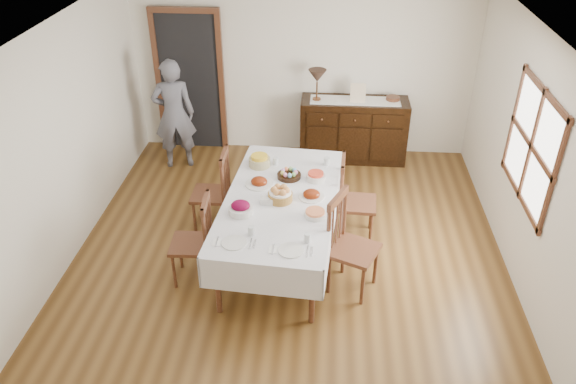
# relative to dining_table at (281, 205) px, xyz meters

# --- Properties ---
(ground) EXTENTS (6.00, 6.00, 0.00)m
(ground) POSITION_rel_dining_table_xyz_m (0.09, -0.20, -0.72)
(ground) COLOR brown
(room_shell) EXTENTS (5.02, 6.02, 2.65)m
(room_shell) POSITION_rel_dining_table_xyz_m (-0.06, 0.22, 0.92)
(room_shell) COLOR silver
(room_shell) RESTS_ON ground
(dining_table) EXTENTS (1.39, 2.45, 0.81)m
(dining_table) POSITION_rel_dining_table_xyz_m (0.00, 0.00, 0.00)
(dining_table) COLOR silver
(dining_table) RESTS_ON ground
(chair_left_near) EXTENTS (0.45, 0.45, 1.03)m
(chair_left_near) POSITION_rel_dining_table_xyz_m (-0.88, -0.45, -0.20)
(chair_left_near) COLOR #562F1D
(chair_left_near) RESTS_ON ground
(chair_left_far) EXTENTS (0.44, 0.44, 1.06)m
(chair_left_far) POSITION_rel_dining_table_xyz_m (-0.86, 0.54, -0.18)
(chair_left_far) COLOR #562F1D
(chair_left_far) RESTS_ON ground
(chair_right_near) EXTENTS (0.62, 0.62, 1.13)m
(chair_right_near) POSITION_rel_dining_table_xyz_m (0.75, -0.46, -0.15)
(chair_right_near) COLOR #562F1D
(chair_right_near) RESTS_ON ground
(chair_right_far) EXTENTS (0.46, 0.46, 1.06)m
(chair_right_far) POSITION_rel_dining_table_xyz_m (0.82, 0.48, -0.18)
(chair_right_far) COLOR #562F1D
(chair_right_far) RESTS_ON ground
(sideboard) EXTENTS (1.57, 0.57, 0.94)m
(sideboard) POSITION_rel_dining_table_xyz_m (0.87, 2.51, -0.24)
(sideboard) COLOR black
(sideboard) RESTS_ON ground
(person) EXTENTS (0.62, 0.48, 1.75)m
(person) POSITION_rel_dining_table_xyz_m (-1.73, 2.10, 0.15)
(person) COLOR slate
(person) RESTS_ON ground
(bread_basket) EXTENTS (0.27, 0.27, 0.17)m
(bread_basket) POSITION_rel_dining_table_xyz_m (-0.00, -0.06, 0.17)
(bread_basket) COLOR olive
(bread_basket) RESTS_ON dining_table
(egg_basket) EXTENTS (0.28, 0.28, 0.10)m
(egg_basket) POSITION_rel_dining_table_xyz_m (0.06, 0.44, 0.13)
(egg_basket) COLOR black
(egg_basket) RESTS_ON dining_table
(ham_platter_a) EXTENTS (0.32, 0.32, 0.11)m
(ham_platter_a) POSITION_rel_dining_table_xyz_m (-0.27, 0.25, 0.12)
(ham_platter_a) COLOR silver
(ham_platter_a) RESTS_ON dining_table
(ham_platter_b) EXTENTS (0.29, 0.29, 0.11)m
(ham_platter_b) POSITION_rel_dining_table_xyz_m (0.34, 0.03, 0.12)
(ham_platter_b) COLOR silver
(ham_platter_b) RESTS_ON dining_table
(beet_bowl) EXTENTS (0.26, 0.26, 0.15)m
(beet_bowl) POSITION_rel_dining_table_xyz_m (-0.39, -0.34, 0.16)
(beet_bowl) COLOR silver
(beet_bowl) RESTS_ON dining_table
(carrot_bowl) EXTENTS (0.22, 0.22, 0.10)m
(carrot_bowl) POSITION_rel_dining_table_xyz_m (0.37, 0.41, 0.14)
(carrot_bowl) COLOR silver
(carrot_bowl) RESTS_ON dining_table
(pineapple_bowl) EXTENTS (0.26, 0.26, 0.14)m
(pineapple_bowl) POSITION_rel_dining_table_xyz_m (-0.32, 0.69, 0.16)
(pineapple_bowl) COLOR tan
(pineapple_bowl) RESTS_ON dining_table
(casserole_dish) EXTENTS (0.22, 0.22, 0.07)m
(casserole_dish) POSITION_rel_dining_table_xyz_m (0.39, -0.34, 0.13)
(casserole_dish) COLOR silver
(casserole_dish) RESTS_ON dining_table
(butter_dish) EXTENTS (0.15, 0.10, 0.07)m
(butter_dish) POSITION_rel_dining_table_xyz_m (-0.14, -0.13, 0.13)
(butter_dish) COLOR silver
(butter_dish) RESTS_ON dining_table
(setting_left) EXTENTS (0.43, 0.31, 0.10)m
(setting_left) POSITION_rel_dining_table_xyz_m (-0.33, -0.82, 0.12)
(setting_left) COLOR silver
(setting_left) RESTS_ON dining_table
(setting_right) EXTENTS (0.43, 0.31, 0.10)m
(setting_right) POSITION_rel_dining_table_xyz_m (0.22, -0.89, 0.12)
(setting_right) COLOR silver
(setting_right) RESTS_ON dining_table
(glass_far_a) EXTENTS (0.07, 0.07, 0.09)m
(glass_far_a) POSITION_rel_dining_table_xyz_m (-0.13, 0.74, 0.14)
(glass_far_a) COLOR silver
(glass_far_a) RESTS_ON dining_table
(glass_far_b) EXTENTS (0.07, 0.07, 0.10)m
(glass_far_b) POSITION_rel_dining_table_xyz_m (0.49, 0.76, 0.15)
(glass_far_b) COLOR silver
(glass_far_b) RESTS_ON dining_table
(runner) EXTENTS (1.30, 0.35, 0.01)m
(runner) POSITION_rel_dining_table_xyz_m (0.87, 2.49, 0.23)
(runner) COLOR white
(runner) RESTS_ON sideboard
(table_lamp) EXTENTS (0.26, 0.26, 0.46)m
(table_lamp) POSITION_rel_dining_table_xyz_m (0.31, 2.48, 0.58)
(table_lamp) COLOR brown
(table_lamp) RESTS_ON sideboard
(picture_frame) EXTENTS (0.22, 0.08, 0.28)m
(picture_frame) POSITION_rel_dining_table_xyz_m (0.90, 2.44, 0.37)
(picture_frame) COLOR beige
(picture_frame) RESTS_ON sideboard
(deco_bowl) EXTENTS (0.20, 0.20, 0.06)m
(deco_bowl) POSITION_rel_dining_table_xyz_m (1.41, 2.55, 0.26)
(deco_bowl) COLOR #562F1D
(deco_bowl) RESTS_ON sideboard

